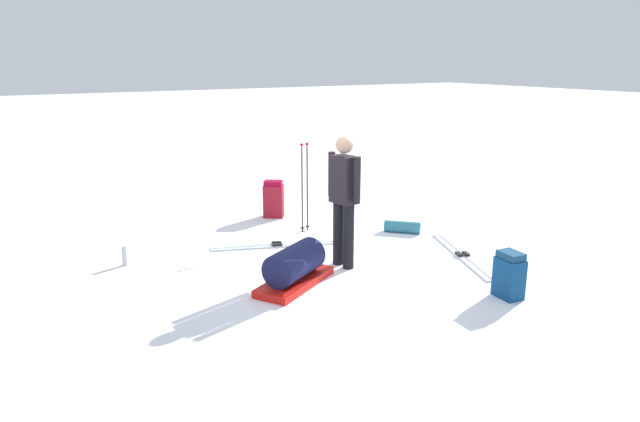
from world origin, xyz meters
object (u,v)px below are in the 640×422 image
ski_pair_near (277,245)px  ski_poles_planted_near (305,183)px  sleeping_mat_rolled (402,227)px  thermos_bottle (125,256)px  backpack_bright (274,199)px  gear_sled (295,267)px  ski_pair_far (462,255)px  skier_standing (344,195)px  backpack_large_dark (509,275)px

ski_pair_near → ski_poles_planted_near: 1.13m
sleeping_mat_rolled → thermos_bottle: size_ratio=2.12×
backpack_bright → gear_sled: 3.07m
ski_poles_planted_near → thermos_bottle: (2.78, 0.13, -0.64)m
ski_pair_near → ski_pair_far: same height
gear_sled → ski_poles_planted_near: bearing=-122.6°
ski_pair_near → thermos_bottle: (2.06, -0.31, 0.12)m
skier_standing → thermos_bottle: skier_standing is taller
gear_sled → backpack_bright: bearing=-111.9°
ski_poles_planted_near → thermos_bottle: ski_poles_planted_near is taller
ski_pair_near → sleeping_mat_rolled: size_ratio=3.33×
skier_standing → ski_poles_planted_near: 1.66m
thermos_bottle → sleeping_mat_rolled: bearing=169.8°
skier_standing → gear_sled: (0.86, 0.26, -0.73)m
ski_poles_planted_near → sleeping_mat_rolled: ski_poles_planted_near is taller
ski_pair_near → backpack_large_dark: 3.31m
ski_pair_near → sleeping_mat_rolled: 2.01m
backpack_large_dark → backpack_bright: backpack_bright is taller
skier_standing → ski_pair_far: skier_standing is taller
ski_pair_far → thermos_bottle: (4.04, -2.01, 0.12)m
skier_standing → gear_sled: skier_standing is taller
ski_pair_far → ski_poles_planted_near: 2.60m
backpack_bright → ski_pair_near: bearing=65.1°
skier_standing → ski_poles_planted_near: (-0.34, -1.61, -0.19)m
skier_standing → backpack_bright: skier_standing is taller
skier_standing → ski_pair_far: bearing=161.6°
ski_pair_near → backpack_large_dark: size_ratio=3.39×
backpack_bright → gear_sled: backpack_bright is taller
backpack_bright → sleeping_mat_rolled: 2.26m
skier_standing → backpack_large_dark: skier_standing is taller
backpack_bright → sleeping_mat_rolled: size_ratio=1.14×
ski_pair_far → backpack_large_dark: (0.56, 1.28, 0.25)m
ski_pair_far → ski_poles_planted_near: size_ratio=1.31×
backpack_bright → gear_sled: bearing=68.1°
ski_pair_far → thermos_bottle: thermos_bottle is taller
skier_standing → sleeping_mat_rolled: 1.96m
backpack_bright → ski_poles_planted_near: bearing=93.1°
backpack_large_dark → gear_sled: (1.90, -1.55, -0.04)m
skier_standing → ski_pair_near: skier_standing is taller
backpack_large_dark → sleeping_mat_rolled: backpack_large_dark is taller
backpack_large_dark → sleeping_mat_rolled: size_ratio=0.98×
thermos_bottle → ski_poles_planted_near: bearing=-177.3°
ski_poles_planted_near → skier_standing: bearing=78.0°
ski_poles_planted_near → sleeping_mat_rolled: bearing=145.7°
ski_poles_planted_near → thermos_bottle: 2.85m
sleeping_mat_rolled → backpack_bright: bearing=-54.6°
backpack_large_dark → ski_poles_planted_near: ski_poles_planted_near is taller
backpack_large_dark → ski_pair_far: bearing=-113.5°
sleeping_mat_rolled → thermos_bottle: (4.03, -0.72, 0.04)m
backpack_large_dark → backpack_bright: (0.76, -4.41, 0.04)m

